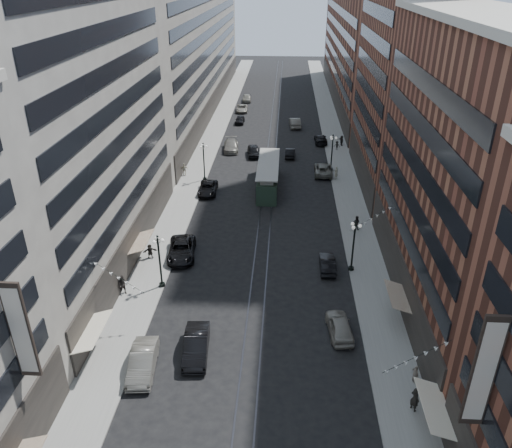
% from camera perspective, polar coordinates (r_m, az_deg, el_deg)
% --- Properties ---
extents(ground, '(220.00, 220.00, 0.00)m').
position_cam_1_polar(ground, '(76.28, 1.59, 6.24)').
color(ground, black).
rests_on(ground, ground).
extents(sidewalk_west, '(4.00, 180.00, 0.15)m').
position_cam_1_polar(sidewalk_west, '(86.65, -5.55, 8.78)').
color(sidewalk_west, gray).
rests_on(sidewalk_west, ground).
extents(sidewalk_east, '(4.00, 180.00, 0.15)m').
position_cam_1_polar(sidewalk_east, '(86.09, 9.24, 8.43)').
color(sidewalk_east, gray).
rests_on(sidewalk_east, ground).
extents(rail_west, '(0.12, 180.00, 0.02)m').
position_cam_1_polar(rail_west, '(85.71, 1.35, 8.65)').
color(rail_west, '#2D2D33').
rests_on(rail_west, ground).
extents(rail_east, '(0.12, 180.00, 0.02)m').
position_cam_1_polar(rail_east, '(85.67, 2.30, 8.63)').
color(rail_east, '#2D2D33').
rests_on(rail_east, ground).
extents(building_west_mid, '(8.00, 36.00, 28.00)m').
position_cam_1_polar(building_west_mid, '(49.98, -19.59, 10.23)').
color(building_west_mid, '#A5A092').
rests_on(building_west_mid, ground).
extents(building_west_far, '(8.00, 90.00, 26.00)m').
position_cam_1_polar(building_west_far, '(109.83, -7.05, 19.55)').
color(building_west_far, '#A5A092').
rests_on(building_west_far, ground).
extents(building_east_mid, '(8.00, 30.00, 24.00)m').
position_cam_1_polar(building_east_mid, '(44.61, 22.70, 4.99)').
color(building_east_mid, brown).
rests_on(building_east_mid, ground).
extents(building_east_tower, '(8.00, 26.00, 42.00)m').
position_cam_1_polar(building_east_tower, '(69.10, 16.96, 20.92)').
color(building_east_tower, brown).
rests_on(building_east_tower, ground).
extents(building_east_far, '(8.00, 72.00, 24.00)m').
position_cam_1_polar(building_east_far, '(118.13, 11.26, 19.30)').
color(building_east_far, brown).
rests_on(building_east_far, ground).
extents(lamppost_sw_far, '(1.03, 1.14, 5.52)m').
position_cam_1_polar(lamppost_sw_far, '(47.45, -10.96, -4.00)').
color(lamppost_sw_far, black).
rests_on(lamppost_sw_far, sidewalk_west).
extents(lamppost_sw_mid, '(1.03, 1.14, 5.52)m').
position_cam_1_polar(lamppost_sw_mid, '(71.40, -5.98, 7.25)').
color(lamppost_sw_mid, black).
rests_on(lamppost_sw_mid, sidewalk_west).
extents(lamppost_se_far, '(1.03, 1.14, 5.52)m').
position_cam_1_polar(lamppost_se_far, '(50.01, 11.08, -2.28)').
color(lamppost_se_far, black).
rests_on(lamppost_se_far, sidewalk_east).
extents(lamppost_se_mid, '(1.03, 1.14, 5.52)m').
position_cam_1_polar(lamppost_se_mid, '(75.53, 8.68, 8.22)').
color(lamppost_se_mid, black).
rests_on(lamppost_se_mid, sidewalk_east).
extents(streetcar, '(2.85, 12.89, 3.56)m').
position_cam_1_polar(streetcar, '(69.25, 1.40, 5.47)').
color(streetcar, '#213527').
rests_on(streetcar, ground).
extents(car_1, '(2.32, 5.34, 1.71)m').
position_cam_1_polar(car_1, '(39.93, -12.82, -15.10)').
color(car_1, slate).
rests_on(car_1, ground).
extents(car_2, '(3.42, 6.24, 1.66)m').
position_cam_1_polar(car_2, '(53.25, -8.50, -2.92)').
color(car_2, black).
rests_on(car_2, ground).
extents(car_4, '(2.30, 4.80, 1.58)m').
position_cam_1_polar(car_4, '(42.87, 9.54, -11.43)').
color(car_4, gray).
rests_on(car_4, ground).
extents(car_5, '(2.28, 5.44, 1.75)m').
position_cam_1_polar(car_5, '(40.62, -6.86, -13.61)').
color(car_5, black).
rests_on(car_5, ground).
extents(pedestrian_2, '(0.95, 0.53, 1.92)m').
position_cam_1_polar(pedestrian_2, '(48.22, -14.99, -6.74)').
color(pedestrian_2, black).
rests_on(pedestrian_2, sidewalk_west).
extents(pedestrian_4, '(0.60, 0.96, 1.51)m').
position_cam_1_polar(pedestrian_4, '(39.74, 17.76, -16.03)').
color(pedestrian_4, '#A09485').
rests_on(pedestrian_4, sidewalk_east).
extents(car_7, '(2.56, 5.27, 1.45)m').
position_cam_1_polar(car_7, '(68.02, -5.53, 4.09)').
color(car_7, black).
rests_on(car_7, ground).
extents(car_8, '(2.88, 5.98, 1.68)m').
position_cam_1_polar(car_8, '(84.50, -2.87, 8.94)').
color(car_8, '#68665D').
rests_on(car_8, ground).
extents(car_9, '(1.75, 4.23, 1.43)m').
position_cam_1_polar(car_9, '(100.20, -1.86, 11.82)').
color(car_9, black).
rests_on(car_9, ground).
extents(car_10, '(1.50, 4.29, 1.41)m').
position_cam_1_polar(car_10, '(51.04, 8.15, -4.49)').
color(car_10, black).
rests_on(car_10, ground).
extents(car_11, '(2.81, 5.73, 1.57)m').
position_cam_1_polar(car_11, '(74.80, 7.69, 6.21)').
color(car_11, '#646359').
rests_on(car_11, ground).
extents(car_12, '(2.22, 5.14, 1.47)m').
position_cam_1_polar(car_12, '(88.89, 7.40, 9.61)').
color(car_12, black).
rests_on(car_12, ground).
extents(car_13, '(2.51, 4.99, 1.63)m').
position_cam_1_polar(car_13, '(81.76, -0.27, 8.32)').
color(car_13, black).
rests_on(car_13, ground).
extents(car_14, '(2.37, 5.56, 1.78)m').
position_cam_1_polar(car_14, '(97.90, 4.47, 11.49)').
color(car_14, '#646359').
rests_on(car_14, ground).
extents(pedestrian_5, '(1.51, 0.95, 1.58)m').
position_cam_1_polar(pedestrian_5, '(53.35, -12.02, -3.05)').
color(pedestrian_5, black).
rests_on(pedestrian_5, sidewalk_west).
extents(pedestrian_6, '(1.16, 0.77, 1.82)m').
position_cam_1_polar(pedestrian_6, '(74.12, -8.19, 6.20)').
color(pedestrian_6, '#BFB99E').
rests_on(pedestrian_6, sidewalk_west).
extents(pedestrian_7, '(0.94, 0.74, 1.70)m').
position_cam_1_polar(pedestrian_7, '(58.96, 11.39, 0.15)').
color(pedestrian_7, black).
rests_on(pedestrian_7, sidewalk_east).
extents(pedestrian_8, '(0.81, 0.78, 1.87)m').
position_cam_1_polar(pedestrian_8, '(72.93, 9.14, 5.80)').
color(pedestrian_8, '#9D9882').
rests_on(pedestrian_8, sidewalk_east).
extents(pedestrian_9, '(1.05, 0.68, 1.50)m').
position_cam_1_polar(pedestrian_9, '(85.32, 9.23, 8.85)').
color(pedestrian_9, black).
rests_on(pedestrian_9, sidewalk_east).
extents(car_extra_0, '(1.65, 4.30, 1.40)m').
position_cam_1_polar(car_extra_0, '(81.58, 3.92, 8.13)').
color(car_extra_0, black).
rests_on(car_extra_0, ground).
extents(car_extra_1, '(2.09, 4.70, 1.57)m').
position_cam_1_polar(car_extra_1, '(117.63, -1.06, 14.19)').
color(car_extra_1, gray).
rests_on(car_extra_1, ground).
extents(car_extra_2, '(2.53, 5.11, 1.39)m').
position_cam_1_polar(car_extra_2, '(108.90, -1.62, 13.07)').
color(car_extra_2, gray).
rests_on(car_extra_2, ground).
extents(pedestrian_extra_0, '(0.77, 0.85, 1.94)m').
position_cam_1_polar(pedestrian_extra_0, '(37.63, 17.69, -18.52)').
color(pedestrian_extra_0, black).
rests_on(pedestrian_extra_0, sidewalk_east).
extents(pedestrian_extra_1, '(0.92, 1.70, 1.76)m').
position_cam_1_polar(pedestrian_extra_1, '(87.65, 9.75, 9.39)').
color(pedestrian_extra_1, black).
rests_on(pedestrian_extra_1, sidewalk_east).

